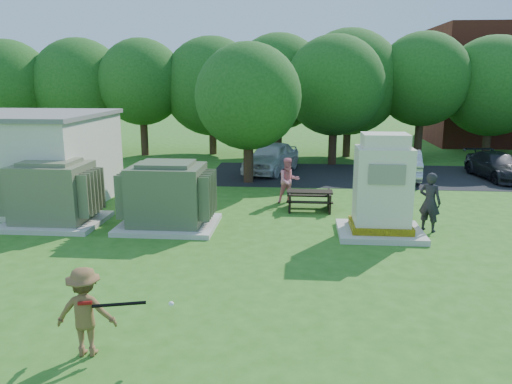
# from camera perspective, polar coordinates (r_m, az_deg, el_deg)

# --- Properties ---
(ground) EXTENTS (120.00, 120.00, 0.00)m
(ground) POSITION_cam_1_polar(r_m,az_deg,el_deg) (11.29, -1.82, -11.07)
(ground) COLOR #2D6619
(ground) RESTS_ON ground
(parking_strip) EXTENTS (20.00, 6.00, 0.01)m
(parking_strip) POSITION_cam_1_polar(r_m,az_deg,el_deg) (24.84, 18.32, 1.71)
(parking_strip) COLOR #232326
(parking_strip) RESTS_ON ground
(transformer_left) EXTENTS (3.00, 2.40, 2.07)m
(transformer_left) POSITION_cam_1_polar(r_m,az_deg,el_deg) (17.03, -22.18, -0.27)
(transformer_left) COLOR beige
(transformer_left) RESTS_ON ground
(transformer_right) EXTENTS (3.00, 2.40, 2.07)m
(transformer_right) POSITION_cam_1_polar(r_m,az_deg,el_deg) (15.70, -10.07, -0.56)
(transformer_right) COLOR beige
(transformer_right) RESTS_ON ground
(generator_cabinet) EXTENTS (2.48, 2.03, 3.03)m
(generator_cabinet) POSITION_cam_1_polar(r_m,az_deg,el_deg) (15.09, 14.22, 0.06)
(generator_cabinet) COLOR beige
(generator_cabinet) RESTS_ON ground
(picnic_table) EXTENTS (1.60, 1.20, 0.68)m
(picnic_table) POSITION_cam_1_polar(r_m,az_deg,el_deg) (17.71, 6.14, -0.68)
(picnic_table) COLOR black
(picnic_table) RESTS_ON ground
(batter) EXTENTS (1.05, 0.66, 1.56)m
(batter) POSITION_cam_1_polar(r_m,az_deg,el_deg) (9.04, -18.92, -12.81)
(batter) COLOR brown
(batter) RESTS_ON ground
(person_by_generator) EXTENTS (0.79, 0.74, 1.82)m
(person_by_generator) POSITION_cam_1_polar(r_m,az_deg,el_deg) (15.96, 19.25, -1.09)
(person_by_generator) COLOR black
(person_by_generator) RESTS_ON ground
(person_at_picnic) EXTENTS (0.99, 0.87, 1.70)m
(person_at_picnic) POSITION_cam_1_polar(r_m,az_deg,el_deg) (18.53, 3.75, 1.31)
(person_at_picnic) COLOR pink
(person_at_picnic) RESTS_ON ground
(car_white) EXTENTS (2.99, 4.67, 1.48)m
(car_white) POSITION_cam_1_polar(r_m,az_deg,el_deg) (24.57, 1.76, 3.99)
(car_white) COLOR silver
(car_white) RESTS_ON ground
(car_silver_a) EXTENTS (1.98, 4.34, 1.38)m
(car_silver_a) POSITION_cam_1_polar(r_m,az_deg,el_deg) (24.07, 16.38, 3.16)
(car_silver_a) COLOR #BAB9BE
(car_silver_a) RESTS_ON ground
(car_dark) EXTENTS (2.22, 4.30, 1.19)m
(car_dark) POSITION_cam_1_polar(r_m,az_deg,el_deg) (25.52, 25.89, 2.70)
(car_dark) COLOR black
(car_dark) RESTS_ON ground
(batting_equipment) EXTENTS (1.50, 0.52, 0.20)m
(batting_equipment) POSITION_cam_1_polar(r_m,az_deg,el_deg) (8.61, -15.17, -12.26)
(batting_equipment) COLOR black
(batting_equipment) RESTS_ON ground
(tree_row) EXTENTS (41.30, 13.30, 7.30)m
(tree_row) POSITION_cam_1_polar(r_m,az_deg,el_deg) (28.73, 6.16, 12.08)
(tree_row) COLOR #47301E
(tree_row) RESTS_ON ground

